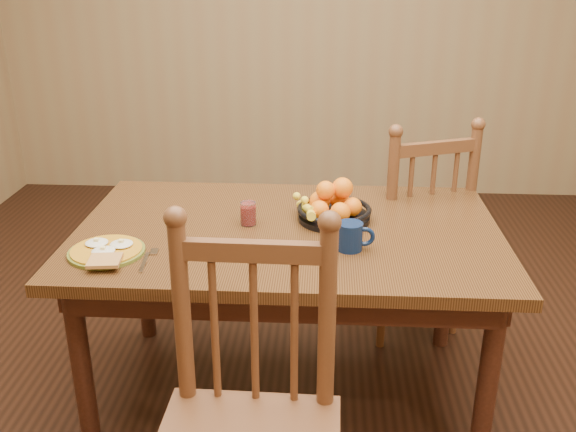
# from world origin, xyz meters

# --- Properties ---
(room) EXTENTS (4.52, 5.02, 2.72)m
(room) POSITION_xyz_m (0.00, 0.00, 1.35)
(room) COLOR black
(room) RESTS_ON ground
(dining_table) EXTENTS (1.60, 1.00, 0.75)m
(dining_table) POSITION_xyz_m (0.00, 0.00, 0.67)
(dining_table) COLOR black
(dining_table) RESTS_ON ground
(chair_far) EXTENTS (0.60, 0.59, 1.04)m
(chair_far) POSITION_xyz_m (0.54, 0.56, 0.51)
(chair_far) COLOR #532E18
(chair_far) RESTS_ON ground
(breakfast_plate) EXTENTS (0.26, 0.29, 0.04)m
(breakfast_plate) POSITION_xyz_m (-0.61, -0.26, 0.76)
(breakfast_plate) COLOR #59601E
(breakfast_plate) RESTS_ON dining_table
(fork) EXTENTS (0.04, 0.18, 0.00)m
(fork) POSITION_xyz_m (-0.46, -0.30, 0.75)
(fork) COLOR silver
(fork) RESTS_ON dining_table
(spoon) EXTENTS (0.04, 0.16, 0.01)m
(spoon) POSITION_xyz_m (-0.35, -0.29, 0.75)
(spoon) COLOR silver
(spoon) RESTS_ON dining_table
(coffee_mug) EXTENTS (0.13, 0.09, 0.10)m
(coffee_mug) POSITION_xyz_m (0.23, -0.17, 0.80)
(coffee_mug) COLOR #0A1937
(coffee_mug) RESTS_ON dining_table
(juice_glass) EXTENTS (0.06, 0.06, 0.09)m
(juice_glass) POSITION_xyz_m (-0.15, 0.03, 0.79)
(juice_glass) COLOR silver
(juice_glass) RESTS_ON dining_table
(fruit_bowl) EXTENTS (0.32, 0.29, 0.17)m
(fruit_bowl) POSITION_xyz_m (0.17, 0.09, 0.80)
(fruit_bowl) COLOR black
(fruit_bowl) RESTS_ON dining_table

